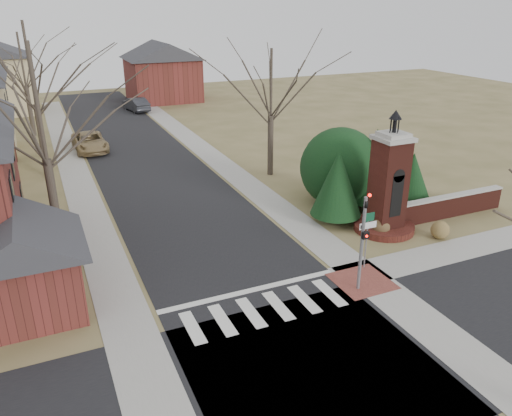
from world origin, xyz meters
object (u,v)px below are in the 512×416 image
distant_car (136,104)px  pickup_truck (90,142)px  sign_post (367,230)px  brick_gate_monument (388,192)px  traffic_signal_pole (363,234)px

distant_car → pickup_truck: bearing=55.4°
sign_post → brick_gate_monument: bearing=41.4°
brick_gate_monument → pickup_truck: size_ratio=1.21×
traffic_signal_pole → distant_car: size_ratio=0.96×
traffic_signal_pole → distant_car: bearing=91.2°
pickup_truck → distant_car: 16.25m
brick_gate_monument → pickup_truck: (-12.40, 22.61, -1.42)m
sign_post → distant_car: bearing=93.1°
traffic_signal_pole → brick_gate_monument: brick_gate_monument is taller
sign_post → distant_car: size_ratio=0.59×
traffic_signal_pole → pickup_truck: bearing=105.9°
brick_gate_monument → distant_car: (-5.60, 37.37, -1.40)m
pickup_truck → distant_car: distant_car is taller
sign_post → brick_gate_monument: size_ratio=0.42×
pickup_truck → distant_car: bearing=63.7°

